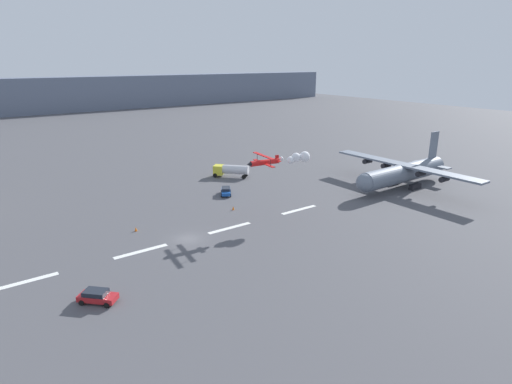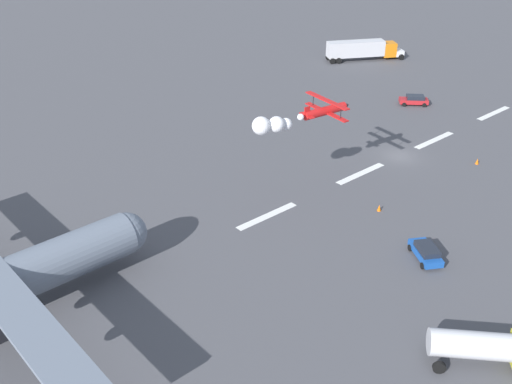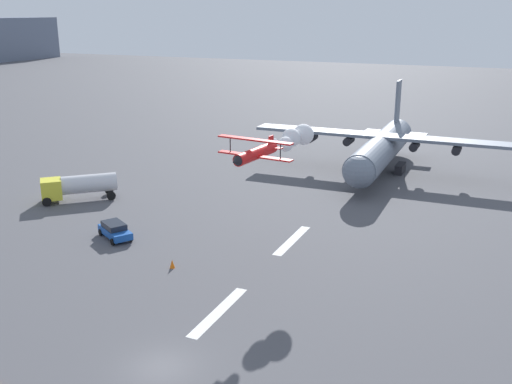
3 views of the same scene
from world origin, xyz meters
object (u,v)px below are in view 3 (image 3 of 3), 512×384
(stunt_biplane_red, at_px, (284,142))
(traffic_cone_far, at_px, (172,264))
(cargo_transport_plane, at_px, (380,150))
(airport_staff_sedan, at_px, (115,230))
(fuel_tanker_truck, at_px, (78,186))

(stunt_biplane_red, bearing_deg, traffic_cone_far, 133.09)
(cargo_transport_plane, xyz_separation_m, airport_staff_sedan, (-33.00, 17.91, -2.57))
(airport_staff_sedan, xyz_separation_m, traffic_cone_far, (-3.74, -8.62, -0.44))
(cargo_transport_plane, bearing_deg, traffic_cone_far, 165.82)
(cargo_transport_plane, relative_size, traffic_cone_far, 46.30)
(airport_staff_sedan, bearing_deg, cargo_transport_plane, -28.49)
(airport_staff_sedan, height_order, traffic_cone_far, airport_staff_sedan)
(fuel_tanker_truck, relative_size, traffic_cone_far, 10.29)
(stunt_biplane_red, bearing_deg, fuel_tanker_truck, 79.41)
(traffic_cone_far, bearing_deg, cargo_transport_plane, -14.18)
(cargo_transport_plane, distance_m, traffic_cone_far, 38.01)
(fuel_tanker_truck, distance_m, airport_staff_sedan, 13.76)
(stunt_biplane_red, relative_size, fuel_tanker_truck, 1.60)
(stunt_biplane_red, bearing_deg, airport_staff_sedan, 100.98)
(cargo_transport_plane, bearing_deg, stunt_biplane_red, 176.21)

